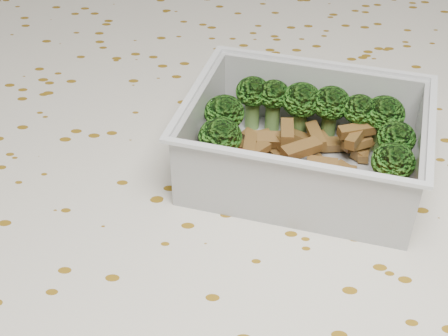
{
  "coord_description": "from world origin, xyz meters",
  "views": [
    {
      "loc": [
        0.01,
        -0.35,
        1.06
      ],
      "look_at": [
        -0.01,
        0.01,
        0.78
      ],
      "focal_mm": 50.0,
      "sensor_mm": 36.0,
      "label": 1
    }
  ],
  "objects": [
    {
      "name": "lunch_container",
      "position": [
        0.05,
        0.04,
        0.78
      ],
      "size": [
        0.2,
        0.17,
        0.06
      ],
      "color": "silver",
      "rests_on": "tablecloth"
    },
    {
      "name": "meat_pile",
      "position": [
        0.05,
        0.05,
        0.77
      ],
      "size": [
        0.12,
        0.07,
        0.03
      ],
      "color": "brown",
      "rests_on": "lunch_container"
    },
    {
      "name": "sausage",
      "position": [
        0.05,
        -0.0,
        0.78
      ],
      "size": [
        0.15,
        0.07,
        0.02
      ],
      "color": "red",
      "rests_on": "lunch_container"
    },
    {
      "name": "tablecloth",
      "position": [
        0.0,
        0.0,
        0.72
      ],
      "size": [
        1.46,
        0.96,
        0.19
      ],
      "color": "beige",
      "rests_on": "dining_table"
    },
    {
      "name": "broccoli_florets",
      "position": [
        0.06,
        0.06,
        0.79
      ],
      "size": [
        0.16,
        0.12,
        0.05
      ],
      "color": "#608C3F",
      "rests_on": "lunch_container"
    },
    {
      "name": "dining_table",
      "position": [
        0.0,
        0.0,
        0.67
      ],
      "size": [
        1.4,
        0.9,
        0.75
      ],
      "color": "brown",
      "rests_on": "ground"
    }
  ]
}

